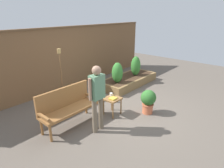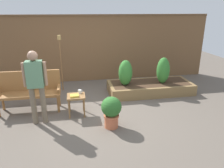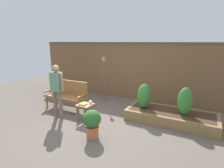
{
  "view_description": "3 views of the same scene",
  "coord_description": "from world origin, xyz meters",
  "px_view_note": "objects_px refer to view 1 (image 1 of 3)",
  "views": [
    {
      "loc": [
        -3.81,
        -2.93,
        2.6
      ],
      "look_at": [
        0.22,
        0.6,
        0.57
      ],
      "focal_mm": 30.58,
      "sensor_mm": 36.0,
      "label": 1
    },
    {
      "loc": [
        -0.35,
        -4.44,
        2.32
      ],
      "look_at": [
        0.51,
        0.36,
        0.59
      ],
      "focal_mm": 34.2,
      "sensor_mm": 36.0,
      "label": 2
    },
    {
      "loc": [
        2.53,
        -3.79,
        2.18
      ],
      "look_at": [
        -0.04,
        1.04,
        0.89
      ],
      "focal_mm": 29.09,
      "sensor_mm": 36.0,
      "label": 3
    }
  ],
  "objects_px": {
    "book_on_table": "(113,98)",
    "shrub_far_corner": "(136,66)",
    "shrub_near_bench": "(117,73)",
    "cup_on_table": "(111,94)",
    "person_by_bench": "(97,94)",
    "potted_boxwood": "(148,100)",
    "tiki_torch": "(60,66)",
    "garden_bench": "(67,104)",
    "side_table": "(112,101)"
  },
  "relations": [
    {
      "from": "shrub_near_bench",
      "to": "shrub_far_corner",
      "type": "bearing_deg",
      "value": 0.0
    },
    {
      "from": "garden_bench",
      "to": "person_by_bench",
      "type": "distance_m",
      "value": 0.88
    },
    {
      "from": "garden_bench",
      "to": "person_by_bench",
      "type": "xyz_separation_m",
      "value": [
        0.3,
        -0.73,
        0.39
      ]
    },
    {
      "from": "side_table",
      "to": "tiki_torch",
      "type": "bearing_deg",
      "value": 102.64
    },
    {
      "from": "shrub_near_bench",
      "to": "garden_bench",
      "type": "bearing_deg",
      "value": -168.95
    },
    {
      "from": "potted_boxwood",
      "to": "tiki_torch",
      "type": "height_order",
      "value": "tiki_torch"
    },
    {
      "from": "side_table",
      "to": "tiki_torch",
      "type": "xyz_separation_m",
      "value": [
        -0.38,
        1.68,
        0.73
      ]
    },
    {
      "from": "tiki_torch",
      "to": "person_by_bench",
      "type": "relative_size",
      "value": 1.04
    },
    {
      "from": "cup_on_table",
      "to": "tiki_torch",
      "type": "xyz_separation_m",
      "value": [
        -0.47,
        1.56,
        0.6
      ]
    },
    {
      "from": "shrub_near_bench",
      "to": "potted_boxwood",
      "type": "bearing_deg",
      "value": -112.5
    },
    {
      "from": "side_table",
      "to": "person_by_bench",
      "type": "relative_size",
      "value": 0.31
    },
    {
      "from": "side_table",
      "to": "shrub_near_bench",
      "type": "height_order",
      "value": "shrub_near_bench"
    },
    {
      "from": "tiki_torch",
      "to": "cup_on_table",
      "type": "bearing_deg",
      "value": -73.2
    },
    {
      "from": "tiki_torch",
      "to": "potted_boxwood",
      "type": "bearing_deg",
      "value": -65.7
    },
    {
      "from": "side_table",
      "to": "shrub_far_corner",
      "type": "bearing_deg",
      "value": 21.41
    },
    {
      "from": "garden_bench",
      "to": "book_on_table",
      "type": "bearing_deg",
      "value": -27.39
    },
    {
      "from": "potted_boxwood",
      "to": "cup_on_table",
      "type": "bearing_deg",
      "value": 126.57
    },
    {
      "from": "shrub_near_bench",
      "to": "shrub_far_corner",
      "type": "relative_size",
      "value": 0.96
    },
    {
      "from": "book_on_table",
      "to": "garden_bench",
      "type": "bearing_deg",
      "value": 149.15
    },
    {
      "from": "garden_bench",
      "to": "side_table",
      "type": "bearing_deg",
      "value": -24.29
    },
    {
      "from": "person_by_bench",
      "to": "garden_bench",
      "type": "bearing_deg",
      "value": 112.41
    },
    {
      "from": "shrub_far_corner",
      "to": "tiki_torch",
      "type": "height_order",
      "value": "tiki_torch"
    },
    {
      "from": "shrub_near_bench",
      "to": "side_table",
      "type": "bearing_deg",
      "value": -144.78
    },
    {
      "from": "tiki_torch",
      "to": "garden_bench",
      "type": "bearing_deg",
      "value": -120.55
    },
    {
      "from": "garden_bench",
      "to": "tiki_torch",
      "type": "bearing_deg",
      "value": 59.45
    },
    {
      "from": "person_by_bench",
      "to": "cup_on_table",
      "type": "bearing_deg",
      "value": 22.68
    },
    {
      "from": "side_table",
      "to": "garden_bench",
      "type": "bearing_deg",
      "value": 155.71
    },
    {
      "from": "tiki_torch",
      "to": "person_by_bench",
      "type": "bearing_deg",
      "value": -101.87
    },
    {
      "from": "shrub_near_bench",
      "to": "shrub_far_corner",
      "type": "distance_m",
      "value": 1.1
    },
    {
      "from": "book_on_table",
      "to": "potted_boxwood",
      "type": "bearing_deg",
      "value": -44.23
    },
    {
      "from": "book_on_table",
      "to": "tiki_torch",
      "type": "distance_m",
      "value": 1.88
    },
    {
      "from": "garden_bench",
      "to": "shrub_near_bench",
      "type": "relative_size",
      "value": 2.02
    },
    {
      "from": "shrub_near_bench",
      "to": "tiki_torch",
      "type": "distance_m",
      "value": 1.95
    },
    {
      "from": "garden_bench",
      "to": "side_table",
      "type": "xyz_separation_m",
      "value": [
        1.08,
        -0.49,
        -0.15
      ]
    },
    {
      "from": "person_by_bench",
      "to": "book_on_table",
      "type": "bearing_deg",
      "value": 14.03
    },
    {
      "from": "potted_boxwood",
      "to": "tiki_torch",
      "type": "relative_size",
      "value": 0.41
    },
    {
      "from": "cup_on_table",
      "to": "shrub_near_bench",
      "type": "bearing_deg",
      "value": 33.4
    },
    {
      "from": "cup_on_table",
      "to": "tiki_torch",
      "type": "bearing_deg",
      "value": 106.8
    },
    {
      "from": "side_table",
      "to": "potted_boxwood",
      "type": "height_order",
      "value": "potted_boxwood"
    },
    {
      "from": "garden_bench",
      "to": "book_on_table",
      "type": "distance_m",
      "value": 1.18
    },
    {
      "from": "person_by_bench",
      "to": "shrub_far_corner",
      "type": "bearing_deg",
      "value": 20.39
    },
    {
      "from": "side_table",
      "to": "tiki_torch",
      "type": "relative_size",
      "value": 0.29
    },
    {
      "from": "cup_on_table",
      "to": "shrub_near_bench",
      "type": "relative_size",
      "value": 0.15
    },
    {
      "from": "book_on_table",
      "to": "shrub_near_bench",
      "type": "bearing_deg",
      "value": 32.54
    },
    {
      "from": "cup_on_table",
      "to": "person_by_bench",
      "type": "distance_m",
      "value": 1.03
    },
    {
      "from": "garden_bench",
      "to": "tiki_torch",
      "type": "xyz_separation_m",
      "value": [
        0.71,
        1.2,
        0.58
      ]
    },
    {
      "from": "garden_bench",
      "to": "tiki_torch",
      "type": "height_order",
      "value": "tiki_torch"
    },
    {
      "from": "book_on_table",
      "to": "shrub_far_corner",
      "type": "relative_size",
      "value": 0.25
    },
    {
      "from": "book_on_table",
      "to": "shrub_near_bench",
      "type": "relative_size",
      "value": 0.26
    },
    {
      "from": "shrub_near_bench",
      "to": "person_by_bench",
      "type": "distance_m",
      "value": 2.49
    }
  ]
}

